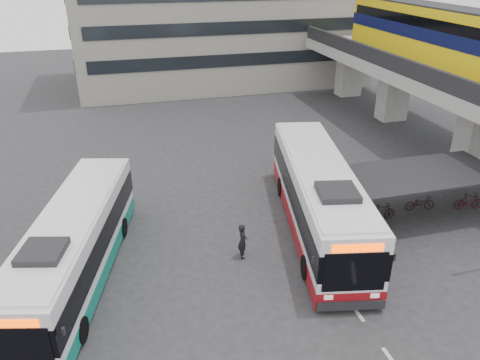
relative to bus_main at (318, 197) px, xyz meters
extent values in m
plane|color=#28282B|center=(-3.53, -3.19, -1.81)|extent=(120.00, 120.00, 0.00)
cube|color=gray|center=(13.47, 4.81, 0.49)|extent=(2.20, 1.60, 4.60)
cube|color=gray|center=(13.47, 14.81, 0.49)|extent=(2.20, 1.60, 4.60)
cube|color=gray|center=(13.47, 22.81, 0.49)|extent=(2.20, 1.60, 4.60)
cube|color=gray|center=(13.47, 8.81, 3.24)|extent=(8.00, 32.00, 0.90)
cube|color=black|center=(9.72, 8.81, 4.24)|extent=(0.35, 32.00, 1.10)
cube|color=yellow|center=(13.47, 10.34, 5.79)|extent=(2.90, 20.00, 3.90)
cube|color=#0A0E37|center=(13.47, 10.34, 5.99)|extent=(2.98, 20.02, 0.90)
cube|color=black|center=(13.47, 10.34, 6.79)|extent=(2.96, 19.20, 0.70)
cube|color=black|center=(13.47, 10.34, 7.74)|extent=(2.70, 19.60, 0.25)
cylinder|color=#595B60|center=(0.17, 1.61, -0.61)|extent=(0.12, 0.12, 2.40)
cylinder|color=#595B60|center=(9.77, 1.61, -0.61)|extent=(0.12, 0.12, 2.40)
cylinder|color=#595B60|center=(0.17, -1.99, -0.61)|extent=(0.12, 0.12, 2.40)
cube|color=black|center=(4.97, -0.19, 0.67)|extent=(10.00, 4.00, 0.12)
imported|color=black|center=(0.97, -0.19, -1.36)|extent=(1.71, 0.60, 0.90)
imported|color=black|center=(3.64, -0.19, -1.31)|extent=(1.66, 0.47, 1.00)
imported|color=black|center=(6.30, -0.19, -1.36)|extent=(1.71, 0.60, 0.90)
imported|color=black|center=(8.97, -0.19, -1.31)|extent=(1.66, 0.47, 1.00)
cube|color=beige|center=(-1.03, -6.19, -1.80)|extent=(0.15, 1.60, 0.01)
cube|color=beige|center=(-1.03, -3.19, -1.80)|extent=(0.15, 1.60, 0.01)
cube|color=white|center=(0.00, 0.02, 0.19)|extent=(5.46, 13.43, 3.01)
cube|color=maroon|center=(0.00, 0.02, -1.21)|extent=(5.50, 13.47, 0.82)
cube|color=black|center=(0.00, 0.02, 0.33)|extent=(5.52, 13.46, 1.26)
cube|color=#FF4200|center=(-1.36, -6.41, 1.31)|extent=(1.93, 0.48, 0.33)
cube|color=black|center=(-0.68, -3.19, 1.93)|extent=(2.00, 2.06, 0.31)
cylinder|color=black|center=(-2.16, -3.82, -1.26)|extent=(0.55, 1.14, 1.09)
cylinder|color=black|center=(2.05, 3.34, -1.26)|extent=(0.55, 1.14, 1.09)
cube|color=white|center=(-11.77, -1.11, 0.00)|extent=(5.45, 12.13, 2.72)
cube|color=#0C705E|center=(-11.77, -1.11, -1.26)|extent=(5.50, 12.18, 0.74)
cube|color=black|center=(-11.77, -1.11, 0.12)|extent=(5.51, 12.16, 1.14)
cube|color=#FF4200|center=(-13.28, -6.85, 1.01)|extent=(1.73, 0.52, 0.30)
cube|color=black|center=(-12.53, -3.98, 1.58)|extent=(1.87, 1.92, 0.28)
cylinder|color=black|center=(-13.88, -4.49, -1.31)|extent=(0.54, 1.03, 0.99)
cylinder|color=black|center=(-9.79, 1.81, -1.31)|extent=(0.54, 1.03, 0.99)
imported|color=black|center=(-4.43, -1.54, -0.93)|extent=(0.49, 0.69, 1.77)
camera|label=1|loc=(-9.41, -19.19, 11.14)|focal=35.00mm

